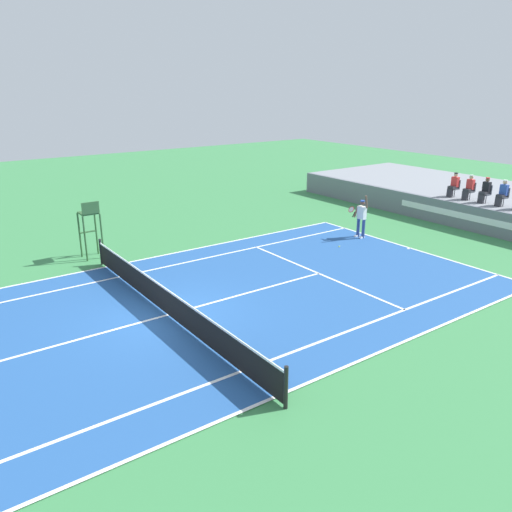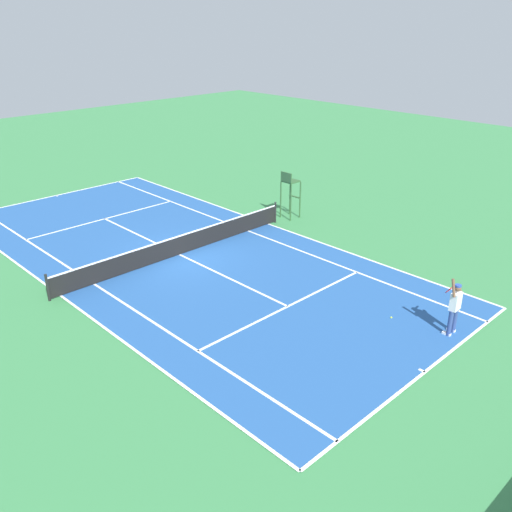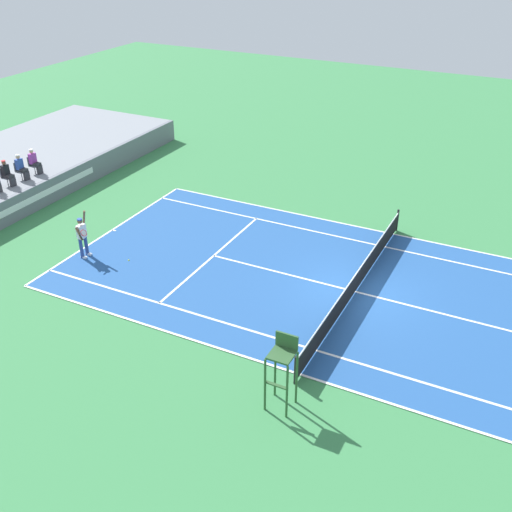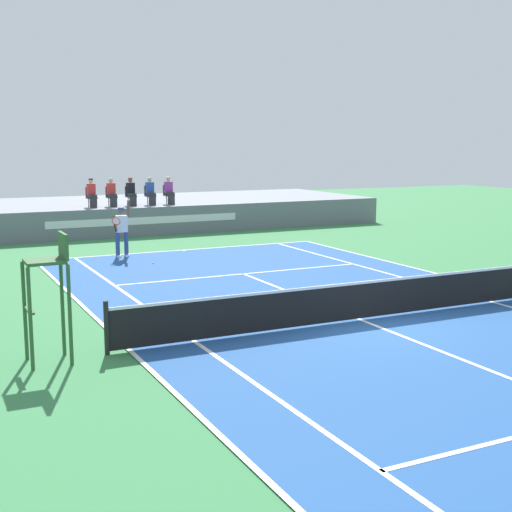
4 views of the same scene
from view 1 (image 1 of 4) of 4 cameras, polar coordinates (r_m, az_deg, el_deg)
name	(u,v)px [view 1 (image 1 of 4)]	position (r m, az deg, el deg)	size (l,w,h in m)	color
ground_plane	(168,316)	(16.33, -9.91, -6.62)	(80.00, 80.00, 0.00)	#387F47
court	(168,315)	(16.32, -9.92, -6.59)	(11.08, 23.88, 0.03)	#235193
net	(167,300)	(16.11, -10.02, -4.94)	(11.98, 0.10, 1.07)	black
barrier_wall	(474,219)	(27.26, 23.33, 3.84)	(24.79, 0.25, 1.27)	slate
spectator_seated_0	(454,185)	(29.00, 21.37, 7.44)	(0.44, 0.60, 1.26)	#474C56
spectator_seated_1	(469,188)	(28.53, 22.86, 7.09)	(0.44, 0.60, 1.26)	#474C56
spectator_seated_2	(485,191)	(28.08, 24.39, 6.72)	(0.44, 0.60, 1.26)	#474C56
spectator_seated_3	(503,194)	(27.65, 25.99, 6.34)	(0.44, 0.60, 1.26)	#474C56
tennis_player	(361,217)	(24.43, 11.75, 4.28)	(0.76, 0.63, 2.08)	navy
tennis_ball	(339,247)	(23.00, 9.33, 1.05)	(0.07, 0.07, 0.07)	#D1E533
umpire_chair	(90,222)	(21.99, -18.19, 3.66)	(0.77, 0.77, 2.44)	#2D562D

